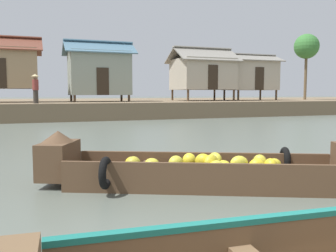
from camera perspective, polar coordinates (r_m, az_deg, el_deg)
The scene contains 9 objects.
ground_plane at distance 11.77m, azimuth -10.13°, elevation -2.77°, with size 300.00×300.00×0.00m, color #596056.
riverbank_strip at distance 31.01m, azimuth -16.57°, elevation 2.92°, with size 160.00×20.00×1.03m, color #756047.
banana_boat at distance 6.33m, azimuth 5.51°, elevation -6.63°, with size 5.47×3.20×0.95m.
stilt_house_left at distance 25.83m, azimuth -24.67°, elevation 8.33°, with size 5.05×3.46×4.23m.
stilt_house_mid_left at distance 25.89m, azimuth -10.71°, elevation 8.23°, with size 4.73×3.12×4.18m.
stilt_house_mid_right at distance 28.93m, azimuth 5.41°, elevation 8.17°, with size 4.92×4.06×4.16m.
stilt_house_right at distance 31.06m, azimuth 12.75°, elevation 7.84°, with size 4.66×3.12×3.80m.
palm_tree_near at distance 35.28m, azimuth 20.85°, elevation 11.47°, with size 2.18×2.18×5.81m.
vendor_person at distance 22.06m, azimuth -20.01°, elevation 5.75°, with size 0.44×0.44×1.66m.
Camera 1 is at (-2.05, -1.48, 1.61)m, focal length 38.98 mm.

